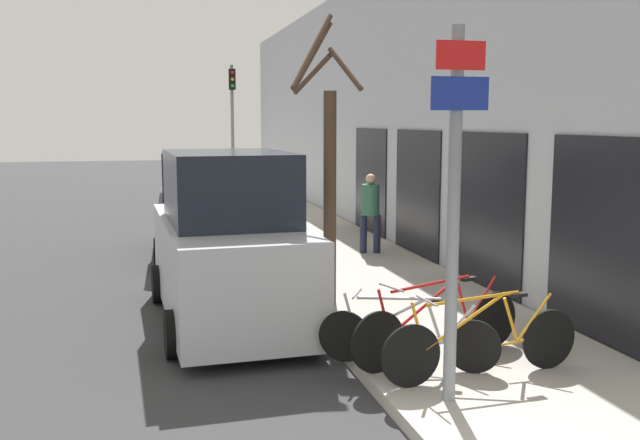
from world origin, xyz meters
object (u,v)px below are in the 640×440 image
at_px(bicycle_0, 482,342).
at_px(bicycle_1, 407,336).
at_px(bicycle_2, 439,325).
at_px(parked_car_0, 228,247).
at_px(pedestrian_near, 370,207).
at_px(parked_car_1, 200,209).
at_px(traffic_light, 233,117).
at_px(signpost, 454,205).
at_px(street_tree, 328,174).

distance_m(bicycle_0, bicycle_1, 0.84).
bearing_deg(bicycle_2, parked_car_0, 21.86).
bearing_deg(pedestrian_near, parked_car_1, 175.85).
xyz_separation_m(bicycle_2, traffic_light, (-0.46, 15.15, 2.48)).
height_order(bicycle_0, bicycle_1, bicycle_0).
bearing_deg(parked_car_0, traffic_light, 80.26).
relative_size(signpost, pedestrian_near, 2.18).
bearing_deg(parked_car_1, traffic_light, 79.48).
distance_m(bicycle_0, pedestrian_near, 7.44).
bearing_deg(bicycle_2, traffic_light, -14.95).
distance_m(parked_car_1, pedestrian_near, 3.70).
relative_size(pedestrian_near, street_tree, 0.39).
xyz_separation_m(parked_car_0, pedestrian_near, (3.46, 4.01, 0.00)).
relative_size(parked_car_0, street_tree, 1.08).
distance_m(signpost, parked_car_0, 4.32).
bearing_deg(signpost, bicycle_0, 39.58).
bearing_deg(parked_car_0, bicycle_2, -53.61).
bearing_deg(bicycle_0, bicycle_1, 47.66).
distance_m(bicycle_1, street_tree, 3.40).
height_order(bicycle_0, parked_car_0, parked_car_0).
bearing_deg(street_tree, pedestrian_near, 63.28).
relative_size(bicycle_0, bicycle_1, 1.31).
height_order(bicycle_2, pedestrian_near, pedestrian_near).
relative_size(bicycle_2, street_tree, 0.55).
xyz_separation_m(bicycle_2, street_tree, (-0.60, 2.82, 1.57)).
distance_m(signpost, parked_car_1, 9.47).
xyz_separation_m(bicycle_2, parked_car_0, (-2.12, 2.67, 0.56)).
relative_size(bicycle_1, street_tree, 0.42).
height_order(bicycle_1, pedestrian_near, pedestrian_near).
relative_size(parked_car_0, traffic_light, 1.03).
distance_m(bicycle_1, pedestrian_near, 7.09).
bearing_deg(traffic_light, pedestrian_near, -78.02).
xyz_separation_m(bicycle_1, traffic_light, (-0.01, 15.32, 2.52)).
bearing_deg(street_tree, bicycle_0, -76.85).
bearing_deg(bicycle_1, bicycle_2, -40.99).
distance_m(pedestrian_near, traffic_light, 8.88).
xyz_separation_m(signpost, bicycle_2, (0.39, 1.17, -1.55)).
bearing_deg(traffic_light, parked_car_0, -97.59).
bearing_deg(street_tree, bicycle_2, -78.05).
bearing_deg(bicycle_1, signpost, -147.35).
height_order(bicycle_1, parked_car_1, parked_car_1).
bearing_deg(traffic_light, street_tree, -90.64).
xyz_separation_m(bicycle_0, bicycle_2, (-0.22, 0.66, 0.01)).
xyz_separation_m(bicycle_2, pedestrian_near, (1.34, 6.67, 0.56)).
xyz_separation_m(bicycle_1, pedestrian_near, (1.79, 6.84, 0.61)).
relative_size(bicycle_1, parked_car_0, 0.39).
bearing_deg(street_tree, signpost, -87.01).
distance_m(parked_car_0, pedestrian_near, 5.30).
bearing_deg(parked_car_0, parked_car_1, 87.37).
height_order(pedestrian_near, traffic_light, traffic_light).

